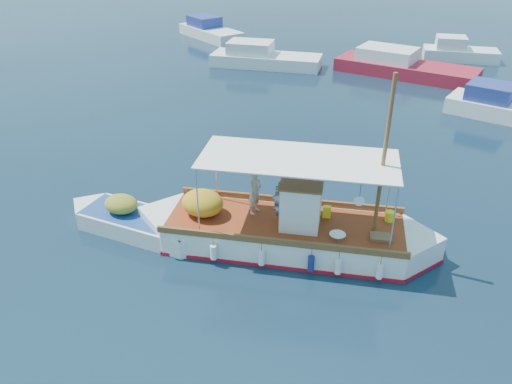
% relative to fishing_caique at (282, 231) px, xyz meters
% --- Properties ---
extents(ground, '(160.00, 160.00, 0.00)m').
position_rel_fishing_caique_xyz_m(ground, '(0.32, -0.13, -0.51)').
color(ground, black).
rests_on(ground, ground).
extents(fishing_caique, '(9.22, 4.21, 5.80)m').
position_rel_fishing_caique_xyz_m(fishing_caique, '(0.00, 0.00, 0.00)').
color(fishing_caique, white).
rests_on(fishing_caique, ground).
extents(dinghy, '(5.46, 1.58, 1.33)m').
position_rel_fishing_caique_xyz_m(dinghy, '(-4.50, -1.25, -0.23)').
color(dinghy, white).
rests_on(dinghy, ground).
extents(bg_boat_nw, '(7.58, 3.73, 1.80)m').
position_rel_fishing_caique_xyz_m(bg_boat_nw, '(-9.06, 18.58, -0.01)').
color(bg_boat_nw, silver).
rests_on(bg_boat_nw, ground).
extents(bg_boat_n, '(8.96, 3.88, 1.80)m').
position_rel_fishing_caique_xyz_m(bg_boat_n, '(-0.23, 20.42, -0.01)').
color(bg_boat_n, maroon).
rests_on(bg_boat_n, ground).
extents(bg_boat_ne, '(5.63, 3.17, 1.80)m').
position_rel_fishing_caique_xyz_m(bg_boat_ne, '(5.71, 15.00, -0.01)').
color(bg_boat_ne, silver).
rests_on(bg_boat_ne, ground).
extents(bg_boat_far_w, '(6.74, 5.05, 1.80)m').
position_rel_fishing_caique_xyz_m(bg_boat_far_w, '(-16.63, 24.68, -0.01)').
color(bg_boat_far_w, silver).
rests_on(bg_boat_far_w, ground).
extents(bg_boat_far_n, '(5.23, 2.96, 1.80)m').
position_rel_fishing_caique_xyz_m(bg_boat_far_n, '(2.64, 25.73, -0.01)').
color(bg_boat_far_n, silver).
rests_on(bg_boat_far_n, ground).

